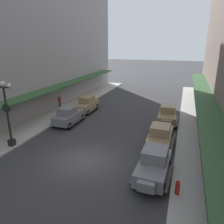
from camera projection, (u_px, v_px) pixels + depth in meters
ground_plane at (85, 160)px, 15.24m from camera, size 200.00×200.00×0.00m
sidewalk_left at (1, 144)px, 17.52m from camera, size 3.00×60.00×0.15m
sidewalk_right at (198, 180)px, 12.91m from camera, size 3.00×60.00×0.15m
parked_car_0 at (154, 164)px, 13.06m from camera, size 2.28×4.31×1.84m
parked_car_1 at (160, 135)px, 17.14m from camera, size 2.19×4.28×1.84m
parked_car_2 at (69, 115)px, 21.92m from camera, size 2.16×4.27×1.84m
parked_car_3 at (167, 114)px, 22.14m from camera, size 2.30×4.32×1.84m
parked_car_4 at (86, 104)px, 25.95m from camera, size 2.16×4.27×1.84m
lamp_post_with_clock at (7, 111)px, 16.34m from camera, size 1.42×0.44×5.16m
fire_hydrant at (177, 187)px, 11.52m from camera, size 0.24×0.24×0.82m
pedestrian_1 at (203, 137)px, 16.61m from camera, size 0.36×0.24×1.64m
pedestrian_2 at (60, 102)px, 26.74m from camera, size 0.36×0.24×1.64m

